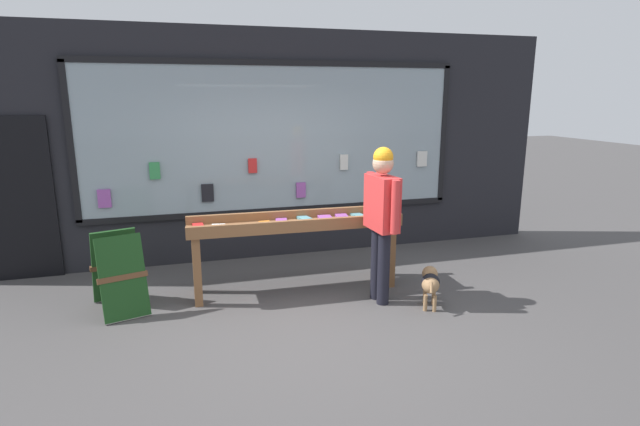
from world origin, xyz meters
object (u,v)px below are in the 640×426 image
Objects in this scene: display_table_main at (295,230)px; person_browsing at (382,212)px; sandwich_board_sign at (118,271)px; small_dog at (430,282)px.

person_browsing reaches higher than display_table_main.
small_dog is at bearing -31.10° from sandwich_board_sign.
sandwich_board_sign is at bearing -179.01° from display_table_main.
display_table_main is 5.01× the size of small_dog.
sandwich_board_sign is at bearing 73.87° from person_browsing.
display_table_main reaches higher than small_dog.
sandwich_board_sign is at bearing 101.39° from small_dog.
display_table_main is 1.42× the size of person_browsing.
person_browsing is at bearing 84.80° from small_dog.
person_browsing is at bearing -27.90° from sandwich_board_sign.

